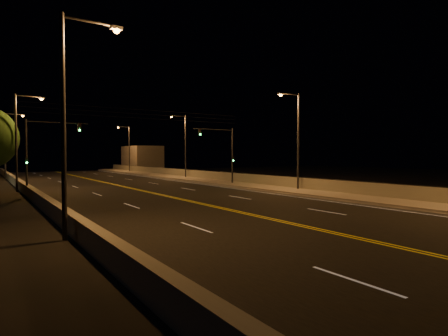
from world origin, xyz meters
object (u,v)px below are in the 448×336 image
streetlight_3 (128,146)px  traffic_signal_left (39,148)px  streetlight_4 (70,110)px  streetlight_6 (7,141)px  streetlight_2 (184,142)px  streetlight_1 (296,135)px  traffic_signal_right (225,150)px  streetlight_5 (19,135)px

streetlight_3 → traffic_signal_left: streetlight_3 is taller
traffic_signal_left → streetlight_4: bearing=-93.3°
streetlight_6 → traffic_signal_left: (1.09, -23.17, -1.23)m
streetlight_2 → traffic_signal_left: (-20.36, -13.11, -1.23)m
streetlight_3 → streetlight_2: bearing=-90.0°
streetlight_1 → traffic_signal_left: streetlight_1 is taller
streetlight_4 → streetlight_3: bearing=69.1°
streetlight_1 → streetlight_6: size_ratio=1.00×
streetlight_2 → traffic_signal_left: bearing=-147.2°
traffic_signal_right → traffic_signal_left: same height
streetlight_4 → streetlight_5: bearing=90.0°
streetlight_3 → traffic_signal_right: size_ratio=1.41×
streetlight_2 → traffic_signal_left: size_ratio=1.41×
streetlight_4 → traffic_signal_right: streetlight_4 is taller
streetlight_3 → streetlight_6: same height
streetlight_3 → streetlight_4: same height
streetlight_3 → traffic_signal_right: 37.42m
streetlight_2 → streetlight_5: 23.05m
streetlight_3 → streetlight_4: bearing=-110.9°
streetlight_3 → streetlight_4: (-21.44, -56.25, 0.00)m
streetlight_5 → traffic_signal_left: (1.09, -4.66, -1.23)m
traffic_signal_right → traffic_signal_left: bearing=180.0°
streetlight_1 → traffic_signal_right: streetlight_1 is taller
streetlight_2 → streetlight_6: (-21.44, 10.06, 0.00)m
traffic_signal_right → streetlight_4: bearing=-136.6°
streetlight_4 → streetlight_6: bearing=90.0°
streetlight_4 → streetlight_5: size_ratio=1.00×
streetlight_1 → streetlight_3: same height
streetlight_6 → traffic_signal_right: size_ratio=1.41×
streetlight_4 → traffic_signal_right: (19.96, 18.88, -1.23)m
streetlight_4 → traffic_signal_left: (1.09, 18.88, -1.23)m
streetlight_1 → streetlight_5: (-21.44, 14.34, 0.00)m
streetlight_5 → streetlight_4: bearing=-90.0°
traffic_signal_right → streetlight_5: bearing=166.9°
streetlight_1 → traffic_signal_right: 9.87m
streetlight_1 → streetlight_3: bearing=90.0°
streetlight_3 → streetlight_4: size_ratio=1.00×
streetlight_6 → traffic_signal_left: streetlight_6 is taller
streetlight_1 → streetlight_3: size_ratio=1.00×
traffic_signal_left → streetlight_2: bearing=32.8°
streetlight_5 → traffic_signal_left: streetlight_5 is taller
streetlight_6 → streetlight_3: bearing=33.5°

